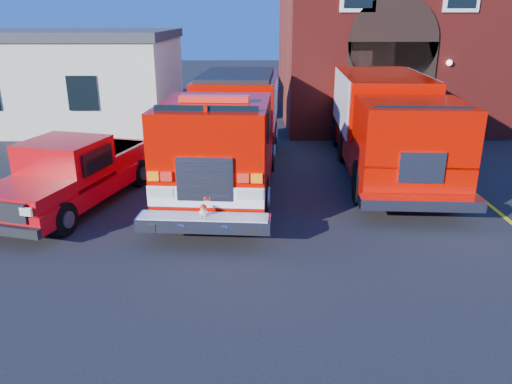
{
  "coord_description": "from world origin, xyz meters",
  "views": [
    {
      "loc": [
        -0.07,
        -11.53,
        4.94
      ],
      "look_at": [
        0.0,
        -1.2,
        1.3
      ],
      "focal_mm": 35.0,
      "sensor_mm": 36.0,
      "label": 1
    }
  ],
  "objects_px": {
    "pickup_truck": "(74,174)",
    "fire_engine": "(230,129)",
    "fire_station": "(438,31)",
    "secondary_truck": "(387,122)",
    "side_building": "(67,77)"
  },
  "relations": [
    {
      "from": "side_building",
      "to": "fire_engine",
      "type": "height_order",
      "value": "side_building"
    },
    {
      "from": "fire_station",
      "to": "side_building",
      "type": "xyz_separation_m",
      "value": [
        -17.99,
        -0.99,
        -2.05
      ]
    },
    {
      "from": "side_building",
      "to": "secondary_truck",
      "type": "bearing_deg",
      "value": -31.78
    },
    {
      "from": "pickup_truck",
      "to": "secondary_truck",
      "type": "distance_m",
      "value": 9.91
    },
    {
      "from": "fire_station",
      "to": "fire_engine",
      "type": "distance_m",
      "value": 14.38
    },
    {
      "from": "fire_station",
      "to": "secondary_truck",
      "type": "bearing_deg",
      "value": -116.42
    },
    {
      "from": "side_building",
      "to": "pickup_truck",
      "type": "xyz_separation_m",
      "value": [
        4.05,
        -11.52,
        -1.3
      ]
    },
    {
      "from": "fire_engine",
      "to": "pickup_truck",
      "type": "xyz_separation_m",
      "value": [
        -4.18,
        -2.29,
        -0.72
      ]
    },
    {
      "from": "side_building",
      "to": "pickup_truck",
      "type": "height_order",
      "value": "side_building"
    },
    {
      "from": "fire_engine",
      "to": "secondary_truck",
      "type": "relative_size",
      "value": 1.08
    },
    {
      "from": "fire_engine",
      "to": "secondary_truck",
      "type": "bearing_deg",
      "value": 10.3
    },
    {
      "from": "fire_engine",
      "to": "pickup_truck",
      "type": "relative_size",
      "value": 1.68
    },
    {
      "from": "pickup_truck",
      "to": "fire_engine",
      "type": "bearing_deg",
      "value": 28.78
    },
    {
      "from": "side_building",
      "to": "fire_station",
      "type": "bearing_deg",
      "value": 3.14
    },
    {
      "from": "fire_engine",
      "to": "secondary_truck",
      "type": "xyz_separation_m",
      "value": [
        5.16,
        0.94,
        0.05
      ]
    }
  ]
}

